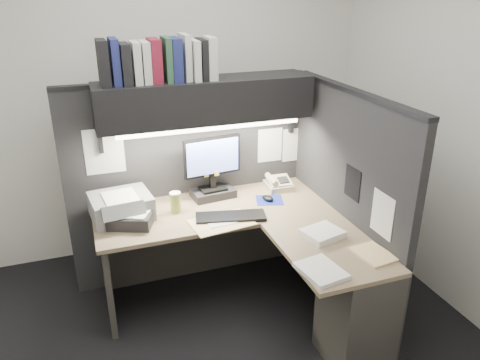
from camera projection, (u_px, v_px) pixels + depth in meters
The scene contains 23 objects.
floor at pixel (224, 339), 3.22m from camera, with size 3.50×3.50×0.00m, color black.
wall_back at pixel (168, 100), 4.00m from camera, with size 3.50×0.04×2.70m, color white.
wall_front at pixel (370, 315), 1.40m from camera, with size 3.50×0.04×2.70m, color white.
wall_right at pixel (461, 127), 3.24m from camera, with size 0.04×3.00×2.70m, color white.
partition_back at pixel (190, 183), 3.73m from camera, with size 1.90×0.06×1.60m, color black.
partition_right at pixel (344, 204), 3.37m from camera, with size 0.06×1.50×1.60m, color black.
desk at pixel (282, 274), 3.18m from camera, with size 1.70×1.53×0.73m.
overhead_shelf at pixel (205, 100), 3.33m from camera, with size 1.55×0.34×0.30m, color black.
task_light_tube at pixel (211, 128), 3.28m from camera, with size 0.04×0.04×1.32m, color white.
monitor at pixel (213, 174), 3.57m from camera, with size 0.45×0.23×0.49m.
keyboard at pixel (231, 217), 3.31m from camera, with size 0.49×0.16×0.02m, color black.
mousepad at pixel (269, 200), 3.59m from camera, with size 0.20×0.18×0.00m, color navy.
mouse at pixel (268, 198), 3.57m from camera, with size 0.06×0.10×0.04m, color black.
telephone at pixel (279, 184), 3.78m from camera, with size 0.20×0.21×0.08m, color #BCB491.
coffee_cup at pixel (176, 203), 3.38m from camera, with size 0.08×0.08×0.14m, color #BDB74B.
printer at pixel (121, 206), 3.31m from camera, with size 0.41×0.35×0.16m, color gray.
notebook_stack at pixel (131, 218), 3.22m from camera, with size 0.29×0.24×0.09m, color black.
open_folder at pixel (221, 222), 3.25m from camera, with size 0.42×0.28×0.01m, color #E0C17E.
paper_stack_a at pixel (322, 234), 3.06m from camera, with size 0.24×0.20×0.05m, color white.
paper_stack_b at pixel (321, 271), 2.68m from camera, with size 0.22×0.27×0.03m, color white.
manila_stack at pixel (374, 254), 2.86m from camera, with size 0.19×0.25×0.01m, color #E0C17E.
binder_row at pixel (158, 61), 3.12m from camera, with size 0.78×0.26×0.31m.
pinned_papers at pixel (253, 162), 3.43m from camera, with size 1.76×1.31×0.51m.
Camera 1 is at (-0.75, -2.44, 2.26)m, focal length 35.00 mm.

